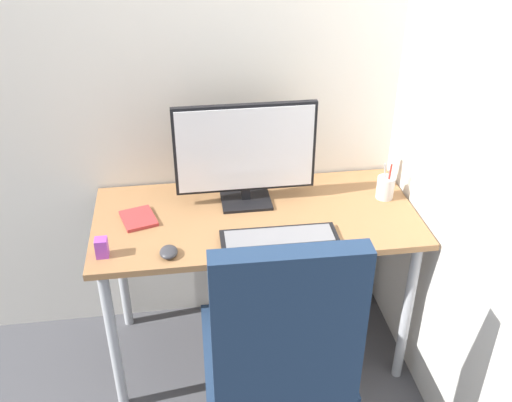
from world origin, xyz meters
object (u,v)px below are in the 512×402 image
(pen_holder, at_px, (385,187))
(notebook, at_px, (138,218))
(office_chair, at_px, (279,354))
(monitor, at_px, (245,152))
(mouse, at_px, (169,252))
(keyboard, at_px, (279,238))
(desk_clamp_accessory, at_px, (102,248))

(pen_holder, relative_size, notebook, 1.10)
(office_chair, xyz_separation_m, monitor, (-0.02, 0.72, 0.37))
(office_chair, relative_size, mouse, 13.38)
(monitor, bearing_deg, office_chair, -88.81)
(keyboard, height_order, notebook, keyboard)
(office_chair, distance_m, notebook, 0.80)
(mouse, bearing_deg, pen_holder, 21.85)
(mouse, relative_size, desk_clamp_accessory, 1.12)
(monitor, relative_size, keyboard, 1.28)
(monitor, distance_m, pen_holder, 0.61)
(office_chair, distance_m, desk_clamp_accessory, 0.73)
(keyboard, height_order, pen_holder, pen_holder)
(desk_clamp_accessory, bearing_deg, monitor, 28.82)
(pen_holder, height_order, desk_clamp_accessory, pen_holder)
(keyboard, relative_size, notebook, 2.92)
(monitor, bearing_deg, desk_clamp_accessory, -151.18)
(pen_holder, relative_size, desk_clamp_accessory, 2.29)
(office_chair, relative_size, desk_clamp_accessory, 15.02)
(monitor, bearing_deg, keyboard, -73.46)
(mouse, bearing_deg, desk_clamp_accessory, 176.92)
(office_chair, xyz_separation_m, keyboard, (0.07, 0.43, 0.15))
(monitor, height_order, mouse, monitor)
(office_chair, height_order, pen_holder, office_chair)
(pen_holder, xyz_separation_m, desk_clamp_accessory, (-1.13, -0.25, -0.01))
(desk_clamp_accessory, bearing_deg, mouse, -7.42)
(notebook, distance_m, desk_clamp_accessory, 0.25)
(keyboard, relative_size, mouse, 5.40)
(monitor, height_order, desk_clamp_accessory, monitor)
(pen_holder, bearing_deg, desk_clamp_accessory, -167.42)
(notebook, bearing_deg, mouse, -81.64)
(monitor, height_order, pen_holder, monitor)
(mouse, relative_size, notebook, 0.54)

